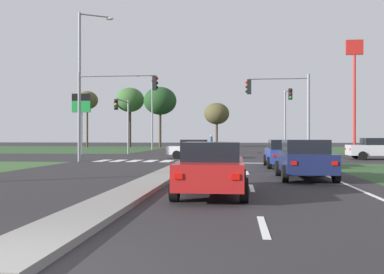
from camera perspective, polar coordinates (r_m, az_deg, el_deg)
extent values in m
plane|color=#282628|center=(34.68, 0.97, -2.78)|extent=(200.00, 200.00, 0.00)
cube|color=#2D4C28|center=(65.56, -19.84, -1.49)|extent=(35.00, 35.00, 0.01)
cube|color=gray|center=(15.88, -5.02, -5.76)|extent=(1.20, 22.00, 0.14)
cube|color=gray|center=(59.61, 3.06, -1.57)|extent=(1.20, 36.00, 0.14)
cube|color=silver|center=(8.13, 9.51, -11.72)|extent=(0.14, 2.00, 0.01)
cube|color=silver|center=(14.05, 7.98, -6.77)|extent=(0.14, 2.00, 0.01)
cube|color=silver|center=(20.02, 7.37, -4.77)|extent=(0.14, 2.00, 0.01)
cube|color=silver|center=(17.03, 19.06, -5.59)|extent=(0.14, 24.00, 0.01)
cube|color=silver|center=(27.57, 7.60, -3.47)|extent=(6.40, 0.50, 0.01)
cube|color=silver|center=(30.83, -11.84, -3.11)|extent=(0.70, 2.80, 0.01)
cube|color=silver|center=(30.50, -9.78, -3.15)|extent=(0.70, 2.80, 0.01)
cube|color=silver|center=(30.20, -7.68, -3.18)|extent=(0.70, 2.80, 0.01)
cube|color=silver|center=(29.95, -5.54, -3.20)|extent=(0.70, 2.80, 0.01)
cube|color=silver|center=(29.75, -3.36, -3.22)|extent=(0.70, 2.80, 0.01)
cube|color=silver|center=(29.58, -1.16, -3.24)|extent=(0.70, 2.80, 0.01)
cube|color=#161E47|center=(17.47, 14.82, -3.23)|extent=(1.83, 4.16, 0.72)
cube|color=black|center=(17.30, 14.90, -1.21)|extent=(1.61, 1.91, 0.52)
cube|color=red|center=(15.29, 13.46, -3.42)|extent=(0.20, 0.04, 0.14)
cube|color=red|center=(15.53, 18.55, -3.36)|extent=(0.20, 0.04, 0.14)
cylinder|color=black|center=(18.70, 11.42, -4.13)|extent=(0.22, 0.64, 0.64)
cylinder|color=black|center=(18.96, 16.93, -4.07)|extent=(0.22, 0.64, 0.64)
cylinder|color=black|center=(16.06, 12.33, -4.80)|extent=(0.22, 0.64, 0.64)
cylinder|color=black|center=(16.36, 18.72, -4.71)|extent=(0.22, 0.64, 0.64)
cube|color=#B7B7BC|center=(34.55, 23.74, -1.62)|extent=(4.50, 1.80, 0.77)
cube|color=black|center=(34.50, 23.50, -0.55)|extent=(2.07, 1.58, 0.52)
cube|color=red|center=(34.59, 19.81, -1.49)|extent=(0.04, 0.20, 0.14)
cube|color=red|center=(33.27, 20.38, -1.55)|extent=(0.04, 0.20, 0.14)
cylinder|color=black|center=(35.02, 21.05, -2.23)|extent=(0.64, 0.22, 0.64)
cylinder|color=black|center=(33.29, 21.85, -2.34)|extent=(0.64, 0.22, 0.64)
cube|color=silver|center=(33.56, 0.59, -1.78)|extent=(4.50, 1.88, 0.63)
cube|color=black|center=(33.56, 0.34, -0.80)|extent=(2.07, 1.65, 0.52)
cube|color=red|center=(34.55, -3.05, -1.63)|extent=(0.04, 0.20, 0.14)
cube|color=red|center=(33.14, -3.44, -1.70)|extent=(0.04, 0.20, 0.14)
cylinder|color=black|center=(34.40, 3.13, -2.27)|extent=(0.64, 0.22, 0.64)
cylinder|color=black|center=(32.53, 2.96, -2.40)|extent=(0.64, 0.22, 0.64)
cylinder|color=black|center=(34.66, -1.64, -2.25)|extent=(0.64, 0.22, 0.64)
cylinder|color=black|center=(32.80, -2.07, -2.38)|extent=(0.64, 0.22, 0.64)
cube|color=#A31919|center=(12.30, 2.70, -4.67)|extent=(1.77, 4.44, 0.68)
cube|color=black|center=(12.12, 2.66, -1.91)|extent=(1.56, 2.04, 0.52)
cube|color=red|center=(10.14, -1.83, -5.28)|extent=(0.20, 0.04, 0.14)
cube|color=red|center=(10.04, 5.81, -5.33)|extent=(0.20, 0.04, 0.14)
cylinder|color=black|center=(13.82, -0.64, -5.57)|extent=(0.22, 0.64, 0.64)
cylinder|color=black|center=(13.73, 6.74, -5.61)|extent=(0.22, 0.64, 0.64)
cylinder|color=black|center=(11.02, -2.35, -6.98)|extent=(0.22, 0.64, 0.64)
cylinder|color=black|center=(10.90, 6.95, -7.06)|extent=(0.22, 0.64, 0.64)
cube|color=navy|center=(24.19, 12.26, -2.40)|extent=(1.88, 4.48, 0.68)
cube|color=black|center=(24.02, 12.30, -0.98)|extent=(1.65, 2.06, 0.52)
cube|color=red|center=(21.87, 11.05, -2.47)|extent=(0.20, 0.04, 0.14)
cube|color=red|center=(22.04, 14.75, -2.45)|extent=(0.20, 0.04, 0.14)
cylinder|color=black|center=(25.55, 9.81, -3.04)|extent=(0.22, 0.64, 0.64)
cylinder|color=black|center=(25.74, 13.99, -3.01)|extent=(0.22, 0.64, 0.64)
cylinder|color=black|center=(22.70, 10.30, -3.41)|extent=(0.22, 0.64, 0.64)
cylinder|color=black|center=(22.91, 14.99, -3.38)|extent=(0.22, 0.64, 0.64)
cylinder|color=gray|center=(42.47, -8.52, 1.32)|extent=(0.18, 0.18, 5.34)
cylinder|color=gray|center=(40.54, -9.27, 4.81)|extent=(0.12, 4.26, 0.12)
cube|color=black|center=(38.46, -10.11, 4.29)|extent=(0.32, 0.26, 0.95)
sphere|color=#360503|center=(38.33, -10.17, 4.76)|extent=(0.20, 0.20, 0.20)
sphere|color=orange|center=(38.30, -10.17, 4.31)|extent=(0.20, 0.20, 0.20)
sphere|color=black|center=(38.28, -10.17, 3.86)|extent=(0.20, 0.20, 0.20)
cylinder|color=gray|center=(29.89, -14.86, 2.58)|extent=(0.18, 0.18, 6.05)
cylinder|color=gray|center=(29.33, -10.06, 8.08)|extent=(5.19, 0.12, 0.12)
cube|color=black|center=(28.66, -5.03, 7.21)|extent=(0.26, 0.32, 0.95)
sphere|color=red|center=(28.67, -4.71, 7.81)|extent=(0.20, 0.20, 0.20)
sphere|color=#3A2405|center=(28.63, -4.71, 7.22)|extent=(0.20, 0.20, 0.20)
sphere|color=black|center=(28.59, -4.71, 6.62)|extent=(0.20, 0.20, 0.20)
cylinder|color=gray|center=(28.31, 15.30, 2.39)|extent=(0.18, 0.18, 5.71)
cylinder|color=gray|center=(28.30, 11.50, 7.69)|extent=(3.76, 0.12, 0.12)
cube|color=black|center=(28.12, 7.66, 6.67)|extent=(0.26, 0.32, 0.95)
sphere|color=red|center=(28.15, 7.33, 7.27)|extent=(0.20, 0.20, 0.20)
sphere|color=#3A2405|center=(28.11, 7.33, 6.67)|extent=(0.20, 0.20, 0.20)
sphere|color=black|center=(28.08, 7.33, 6.06)|extent=(0.20, 0.20, 0.20)
cylinder|color=gray|center=(41.39, 12.32, 1.91)|extent=(0.18, 0.18, 6.13)
cylinder|color=gray|center=(39.59, 12.65, 6.08)|extent=(0.12, 4.04, 0.12)
cube|color=black|center=(37.54, 13.01, 5.61)|extent=(0.32, 0.26, 0.95)
sphere|color=#360503|center=(37.41, 13.04, 6.09)|extent=(0.20, 0.20, 0.20)
sphere|color=#3A2405|center=(37.38, 13.04, 5.63)|extent=(0.20, 0.20, 0.20)
sphere|color=green|center=(37.35, 13.04, 5.18)|extent=(0.20, 0.20, 0.20)
cylinder|color=gray|center=(31.52, -14.81, 6.54)|extent=(0.20, 0.20, 10.53)
cylinder|color=gray|center=(32.69, -12.86, 15.53)|extent=(1.93, 1.15, 0.10)
ellipsoid|color=#B2B2A8|center=(32.88, -10.94, 15.26)|extent=(0.56, 0.28, 0.20)
cylinder|color=gray|center=(56.80, -5.34, 3.28)|extent=(0.20, 0.20, 9.92)
cylinder|color=gray|center=(57.02, -6.28, 8.18)|extent=(1.76, 1.00, 0.10)
ellipsoid|color=#B2B2A8|center=(56.75, -7.23, 8.12)|extent=(0.56, 0.28, 0.20)
cylinder|color=#232833|center=(47.68, 2.57, -1.41)|extent=(0.16, 0.16, 0.77)
cylinder|color=#335184|center=(47.67, 2.57, -0.47)|extent=(0.34, 0.34, 0.80)
sphere|color=tan|center=(47.67, 2.57, 0.15)|extent=(0.23, 0.23, 0.23)
cylinder|color=red|center=(49.31, 20.89, 4.18)|extent=(0.28, 0.28, 10.58)
cube|color=red|center=(50.13, 20.89, 11.14)|extent=(1.80, 0.30, 1.60)
torus|color=yellow|center=(50.20, 20.40, 11.13)|extent=(0.96, 0.16, 0.96)
torus|color=yellow|center=(50.40, 21.28, 11.08)|extent=(0.96, 0.16, 0.96)
cylinder|color=silver|center=(42.27, -14.59, 0.46)|extent=(0.24, 0.24, 4.06)
cube|color=#197F33|center=(42.38, -14.59, 3.95)|extent=(1.80, 0.24, 1.10)
cube|color=black|center=(42.45, -14.59, 5.16)|extent=(1.80, 0.24, 0.70)
cylinder|color=#423323|center=(73.08, -13.83, 1.35)|extent=(0.31, 0.31, 6.88)
ellipsoid|color=#4C4728|center=(73.32, -13.83, 4.81)|extent=(3.55, 3.55, 3.02)
cylinder|color=#423323|center=(73.67, -8.31, 1.28)|extent=(0.47, 0.47, 6.74)
ellipsoid|color=#38602D|center=(73.93, -8.31, 4.94)|extent=(4.88, 4.88, 4.15)
cylinder|color=#423323|center=(70.40, -4.28, 1.12)|extent=(0.41, 0.41, 6.19)
ellipsoid|color=#1E421E|center=(70.64, -4.28, 4.84)|extent=(5.40, 5.40, 4.59)
cylinder|color=#423323|center=(70.02, 3.32, 0.40)|extent=(0.39, 0.39, 4.42)
ellipsoid|color=#4C4728|center=(70.12, 3.32, 3.14)|extent=(4.13, 4.13, 3.51)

